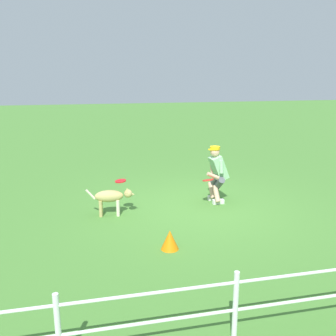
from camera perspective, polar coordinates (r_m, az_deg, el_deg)
ground_plane at (r=8.16m, az=5.26°, el=-6.28°), size 60.00×60.00×0.00m
person at (r=8.45m, az=7.48°, el=-0.67°), size 0.57×0.65×1.29m
dog at (r=7.77m, az=-8.61°, el=-4.45°), size 1.00×0.31×0.58m
frisbee_flying at (r=7.64m, az=-7.27°, el=-1.98°), size 0.30×0.30×0.05m
frisbee_held at (r=8.14m, az=6.16°, el=-1.83°), size 0.30×0.30×0.09m
fence at (r=4.69m, az=21.17°, el=-17.01°), size 16.59×0.06×0.83m
training_cone at (r=6.32m, az=0.28°, el=-10.92°), size 0.30×0.30×0.33m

